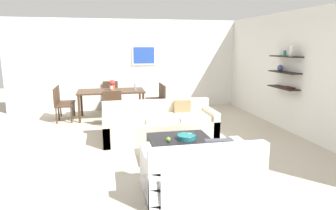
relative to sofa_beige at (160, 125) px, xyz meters
name	(u,v)px	position (x,y,z in m)	size (l,w,h in m)	color
ground_plane	(163,144)	(0.00, -0.34, -0.29)	(18.00, 18.00, 0.00)	#BCB29E
back_wall_unit	(150,65)	(0.30, 3.19, 1.06)	(8.40, 0.09, 2.70)	silver
right_wall_shelf_unit	(286,71)	(3.03, 0.26, 1.06)	(0.34, 8.20, 2.70)	silver
sofa_beige	(160,125)	(0.00, 0.00, 0.00)	(2.33, 0.90, 0.78)	beige
loveseat_white	(200,172)	(0.11, -2.41, 0.00)	(1.50, 0.90, 0.78)	white
coffee_table	(180,149)	(0.14, -1.21, -0.10)	(1.04, 0.90, 0.38)	black
decorative_bowl	(186,137)	(0.23, -1.27, 0.13)	(0.32, 0.32, 0.08)	#19666B
candle_jar	(190,135)	(0.33, -1.16, 0.12)	(0.08, 0.08, 0.07)	silver
apple_on_coffee_table	(168,139)	(-0.10, -1.34, 0.13)	(0.08, 0.08, 0.08)	#669E2D
dining_table	(111,93)	(-0.94, 2.11, 0.39)	(1.75, 0.92, 0.75)	#422D1E
dining_chair_left_near	(60,103)	(-2.23, 1.90, 0.21)	(0.44, 0.44, 0.88)	#422D1E
dining_chair_head	(111,94)	(-0.94, 2.98, 0.21)	(0.44, 0.44, 0.88)	#422D1E
dining_chair_right_far	(157,96)	(0.34, 2.32, 0.21)	(0.44, 0.44, 0.88)	#422D1E
dining_chair_foot	(112,106)	(-0.94, 1.24, 0.21)	(0.44, 0.44, 0.88)	#422D1E
dining_chair_left_far	(63,100)	(-2.23, 2.32, 0.21)	(0.44, 0.44, 0.88)	#422D1E
dining_chair_right_near	(159,99)	(0.34, 1.90, 0.21)	(0.44, 0.44, 0.88)	#422D1E
wine_glass_foot	(111,88)	(-0.94, 1.71, 0.58)	(0.07, 0.07, 0.17)	silver
wine_glass_right_far	(135,85)	(-0.28, 2.22, 0.57)	(0.06, 0.06, 0.17)	silver
wine_glass_right_near	(136,86)	(-0.28, 1.99, 0.58)	(0.07, 0.07, 0.17)	silver
wine_glass_head	(111,85)	(-0.94, 2.51, 0.56)	(0.07, 0.07, 0.15)	silver
centerpiece_vase	(112,85)	(-0.91, 2.09, 0.61)	(0.16, 0.16, 0.29)	#D85933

